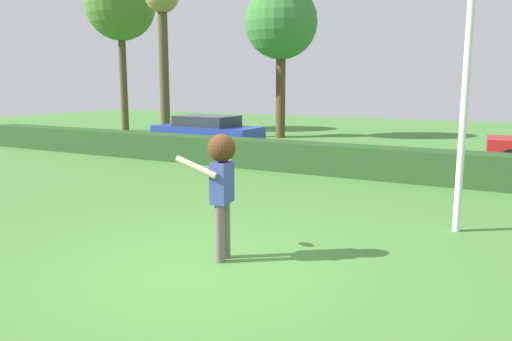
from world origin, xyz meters
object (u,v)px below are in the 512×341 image
frisbee (196,167)px  parked_car_blue (207,130)px  lamppost (468,50)px  willow_tree (162,14)px  person (221,177)px  oak_tree (120,6)px  birch_tree (281,24)px

frisbee → parked_car_blue: size_ratio=0.06×
frisbee → lamppost: (3.34, 2.91, 1.76)m
frisbee → willow_tree: (-10.29, 12.25, 4.17)m
person → lamppost: 4.55m
frisbee → parked_car_blue: (-6.63, 10.16, -0.58)m
person → parked_car_blue: size_ratio=0.43×
frisbee → willow_tree: 16.53m
lamppost → parked_car_blue: size_ratio=1.28×
parked_car_blue → oak_tree: oak_tree is taller
willow_tree → birch_tree: size_ratio=1.04×
frisbee → lamppost: bearing=41.0°
person → lamppost: lamppost is taller
person → lamppost: (2.76, 3.12, 1.83)m
willow_tree → birch_tree: 5.22m
person → willow_tree: willow_tree is taller
frisbee → willow_tree: size_ratio=0.04×
birch_tree → person: bearing=-67.1°
birch_tree → lamppost: bearing=-52.7°
frisbee → oak_tree: oak_tree is taller
person → oak_tree: 21.30m
willow_tree → oak_tree: bearing=156.0°
lamppost → willow_tree: (-13.63, 9.34, 2.41)m
parked_car_blue → willow_tree: willow_tree is taller
willow_tree → lamppost: bearing=-34.4°
frisbee → person: bearing=-20.2°
person → willow_tree: 17.07m
frisbee → lamppost: 4.76m
birch_tree → frisbee: bearing=-68.7°
parked_car_blue → birch_tree: (0.80, 4.78, 4.36)m
frisbee → birch_tree: birch_tree is taller
lamppost → parked_car_blue: 12.55m
frisbee → lamppost: size_ratio=0.05×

